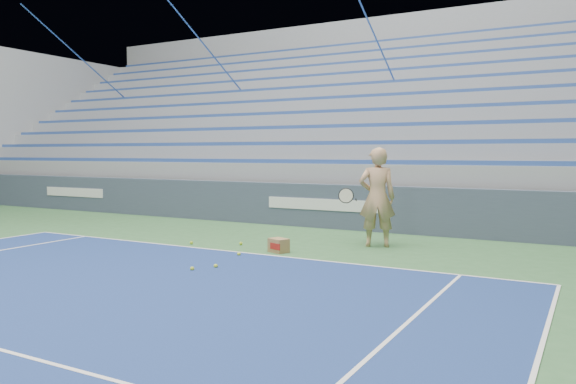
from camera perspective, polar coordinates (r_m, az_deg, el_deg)
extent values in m
cube|color=white|center=(10.71, -5.09, -6.09)|extent=(10.97, 0.05, 0.00)
cube|color=#3B4659|center=(14.11, 4.01, -1.44)|extent=(30.00, 0.30, 1.10)
cube|color=white|center=(19.54, -20.91, -0.02)|extent=(2.60, 0.02, 0.28)
cube|color=white|center=(13.96, 3.73, -1.29)|extent=(3.20, 0.02, 0.28)
cube|color=gray|center=(18.32, 10.00, -0.23)|extent=(30.00, 8.50, 1.10)
cube|color=gray|center=(18.28, 10.03, 2.27)|extent=(30.00, 8.50, 0.50)
cube|color=#284892|center=(14.66, 5.14, 3.09)|extent=(29.60, 0.42, 0.11)
cube|color=gray|center=(18.67, 10.47, 3.84)|extent=(30.00, 7.65, 0.50)
cube|color=#284892|center=(15.44, 6.42, 4.98)|extent=(29.60, 0.42, 0.11)
cube|color=gray|center=(19.08, 10.89, 5.34)|extent=(30.00, 6.80, 0.50)
cube|color=#284892|center=(16.25, 7.59, 6.69)|extent=(29.60, 0.42, 0.11)
cube|color=gray|center=(19.51, 11.30, 6.77)|extent=(30.00, 5.95, 0.50)
cube|color=#284892|center=(17.07, 8.65, 8.23)|extent=(29.60, 0.42, 0.11)
cube|color=gray|center=(19.94, 11.69, 8.15)|extent=(30.00, 5.10, 0.50)
cube|color=#284892|center=(17.91, 9.62, 9.63)|extent=(29.60, 0.42, 0.11)
cube|color=gray|center=(20.39, 12.07, 9.46)|extent=(30.00, 4.25, 0.50)
cube|color=#284892|center=(18.76, 10.51, 10.90)|extent=(29.60, 0.42, 0.11)
cube|color=gray|center=(20.85, 12.43, 10.72)|extent=(30.00, 3.40, 0.50)
cube|color=#284892|center=(19.63, 11.33, 12.05)|extent=(29.60, 0.42, 0.11)
cube|color=gray|center=(21.31, 12.78, 11.92)|extent=(30.00, 2.55, 0.50)
cube|color=#284892|center=(20.51, 12.08, 13.10)|extent=(29.60, 0.42, 0.11)
cube|color=gray|center=(21.79, 13.12, 13.06)|extent=(30.00, 1.70, 0.50)
cube|color=#284892|center=(21.39, 12.78, 14.07)|extent=(29.60, 0.42, 0.11)
cube|color=gray|center=(22.28, 13.45, 14.16)|extent=(30.00, 0.85, 0.50)
cube|color=#284892|center=(22.29, 13.43, 14.96)|extent=(29.60, 0.42, 0.11)
cube|color=gray|center=(27.26, -21.86, 6.19)|extent=(0.30, 8.80, 6.10)
cube|color=gray|center=(22.69, 13.85, 8.37)|extent=(31.00, 0.40, 7.30)
cylinder|color=#3460B7|center=(25.03, -17.31, 10.07)|extent=(0.05, 8.53, 5.04)
cylinder|color=#3460B7|center=(21.16, -5.74, 11.37)|extent=(0.05, 8.53, 5.04)
cylinder|color=#3460B7|center=(18.47, 10.15, 12.40)|extent=(0.05, 8.53, 5.04)
imported|color=tan|center=(11.38, 9.04, -0.53)|extent=(0.86, 0.72, 2.00)
cylinder|color=black|center=(11.27, 6.93, -0.80)|extent=(0.12, 0.27, 0.08)
cylinder|color=beige|center=(11.05, 5.91, -0.37)|extent=(0.29, 0.16, 0.28)
torus|color=black|center=(11.05, 5.91, -0.37)|extent=(0.31, 0.18, 0.30)
cube|color=olive|center=(10.70, -0.96, -5.44)|extent=(0.43, 0.37, 0.27)
cube|color=#B21E19|center=(10.58, -1.33, -5.55)|extent=(0.27, 0.11, 0.12)
sphere|color=#BBD12A|center=(10.38, -5.01, -6.30)|extent=(0.07, 0.07, 0.07)
sphere|color=#BBD12A|center=(9.36, -7.35, -7.47)|extent=(0.07, 0.07, 0.07)
sphere|color=#BBD12A|center=(11.80, -9.78, -5.10)|extent=(0.07, 0.07, 0.07)
sphere|color=#BBD12A|center=(11.57, -4.81, -5.23)|extent=(0.07, 0.07, 0.07)
sphere|color=#BBD12A|center=(9.20, -9.71, -7.69)|extent=(0.07, 0.07, 0.07)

